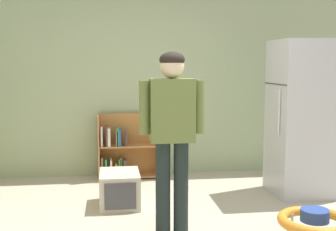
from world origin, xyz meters
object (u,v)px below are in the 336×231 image
(pet_carrier, at_px, (120,189))
(refrigerator, at_px, (304,118))
(bookshelf, at_px, (124,150))
(standing_person, at_px, (172,126))
(baby_walker, at_px, (314,228))

(pet_carrier, bearing_deg, refrigerator, 4.59)
(bookshelf, relative_size, standing_person, 0.53)
(standing_person, relative_size, baby_walker, 2.67)
(standing_person, height_order, baby_walker, standing_person)
(pet_carrier, bearing_deg, standing_person, -63.43)
(refrigerator, distance_m, baby_walker, 1.73)
(refrigerator, relative_size, baby_walker, 2.95)
(bookshelf, xyz_separation_m, pet_carrier, (-0.09, -1.16, -0.19))
(refrigerator, height_order, pet_carrier, refrigerator)
(refrigerator, bearing_deg, standing_person, -148.01)
(bookshelf, relative_size, pet_carrier, 1.54)
(refrigerator, distance_m, standing_person, 1.99)
(refrigerator, xyz_separation_m, baby_walker, (-0.55, -1.47, -0.73))
(refrigerator, xyz_separation_m, bookshelf, (-2.04, 0.99, -0.52))
(baby_walker, height_order, pet_carrier, pet_carrier)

